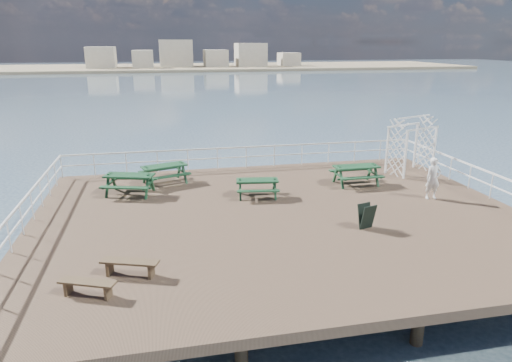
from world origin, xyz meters
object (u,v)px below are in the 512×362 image
object	(u,v)px
flat_bench_near	(130,264)
person	(433,178)
flat_bench_far	(87,285)
trellis_arbor	(411,148)
picnic_table_c	(356,171)
picnic_table_a	(130,180)
picnic_table_b	(164,170)
picnic_table_d	(257,184)

from	to	relation	value
flat_bench_near	person	size ratio (longest dim) A/B	0.95
flat_bench_far	trellis_arbor	xyz separation A→B (m)	(13.82, 8.66, 0.92)
picnic_table_c	flat_bench_far	bearing A→B (deg)	-145.17
picnic_table_a	person	bearing A→B (deg)	2.18
trellis_arbor	picnic_table_b	bearing A→B (deg)	156.49
picnic_table_c	picnic_table_b	bearing A→B (deg)	166.44
picnic_table_d	person	distance (m)	7.13
trellis_arbor	person	bearing A→B (deg)	-126.61
picnic_table_b	person	distance (m)	11.50
picnic_table_b	person	size ratio (longest dim) A/B	1.39
person	trellis_arbor	bearing A→B (deg)	77.59
picnic_table_a	picnic_table_c	size ratio (longest dim) A/B	1.19
picnic_table_d	trellis_arbor	distance (m)	8.29
picnic_table_c	flat_bench_near	distance (m)	11.55
picnic_table_d	flat_bench_far	distance (m)	8.85
picnic_table_b	trellis_arbor	distance (m)	11.76
flat_bench_near	person	xyz separation A→B (m)	(11.72, 4.11, 0.51)
picnic_table_b	picnic_table_d	world-z (taller)	picnic_table_b
picnic_table_b	flat_bench_near	size ratio (longest dim) A/B	1.46
trellis_arbor	flat_bench_near	bearing A→B (deg)	-168.68
flat_bench_far	person	bearing A→B (deg)	43.73
picnic_table_c	flat_bench_near	bearing A→B (deg)	-145.79
picnic_table_b	trellis_arbor	size ratio (longest dim) A/B	0.85
picnic_table_a	trellis_arbor	xyz separation A→B (m)	(13.18, 0.57, 0.61)
picnic_table_a	flat_bench_near	size ratio (longest dim) A/B	1.47
flat_bench_near	picnic_table_d	bearing A→B (deg)	70.23
picnic_table_d	flat_bench_far	world-z (taller)	picnic_table_d
picnic_table_a	picnic_table_d	size ratio (longest dim) A/B	1.26
picnic_table_c	person	bearing A→B (deg)	-48.38
trellis_arbor	person	distance (m)	3.87
flat_bench_far	trellis_arbor	world-z (taller)	trellis_arbor
person	picnic_table_d	bearing A→B (deg)	170.26
flat_bench_far	picnic_table_c	bearing A→B (deg)	57.72
picnic_table_c	flat_bench_near	size ratio (longest dim) A/B	1.24
picnic_table_a	flat_bench_near	world-z (taller)	picnic_table_a
person	flat_bench_near	bearing A→B (deg)	-156.46
picnic_table_c	flat_bench_far	size ratio (longest dim) A/B	1.36
flat_bench_far	flat_bench_near	bearing A→B (deg)	63.25
trellis_arbor	picnic_table_c	bearing A→B (deg)	-179.79
flat_bench_near	flat_bench_far	world-z (taller)	flat_bench_near
picnic_table_b	trellis_arbor	bearing A→B (deg)	-22.09
flat_bench_far	trellis_arbor	distance (m)	16.33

